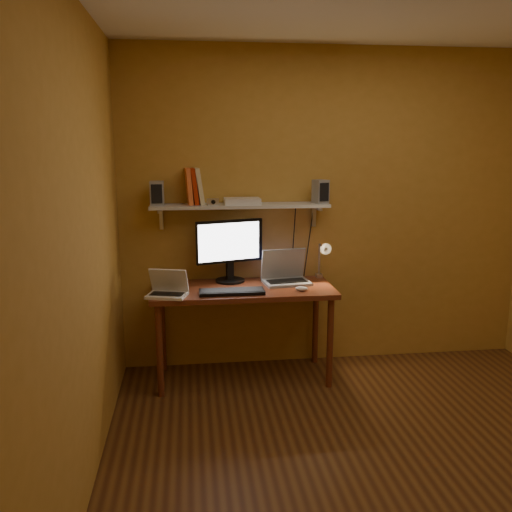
{
  "coord_description": "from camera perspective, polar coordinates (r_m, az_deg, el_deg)",
  "views": [
    {
      "loc": [
        -1.14,
        -2.75,
        1.85
      ],
      "look_at": [
        -0.65,
        1.18,
        1.02
      ],
      "focal_mm": 38.0,
      "sensor_mm": 36.0,
      "label": 1
    }
  ],
  "objects": [
    {
      "name": "room",
      "position": [
        3.03,
        15.15,
        0.98
      ],
      "size": [
        3.44,
        3.24,
        2.64
      ],
      "color": "brown",
      "rests_on": "ground"
    },
    {
      "name": "desk",
      "position": [
        4.22,
        -1.38,
        -4.43
      ],
      "size": [
        1.4,
        0.6,
        0.75
      ],
      "color": "maroon",
      "rests_on": "ground"
    },
    {
      "name": "wall_shelf",
      "position": [
        4.27,
        -1.69,
        5.27
      ],
      "size": [
        1.4,
        0.25,
        0.21
      ],
      "color": "silver",
      "rests_on": "room"
    },
    {
      "name": "monitor",
      "position": [
        4.31,
        -2.79,
        0.91
      ],
      "size": [
        0.54,
        0.29,
        0.5
      ],
      "rotation": [
        0.0,
        0.0,
        0.28
      ],
      "color": "black",
      "rests_on": "desk"
    },
    {
      "name": "laptop",
      "position": [
        4.34,
        3.08,
        -1.87
      ],
      "size": [
        0.39,
        0.31,
        0.27
      ],
      "rotation": [
        0.0,
        0.0,
        0.14
      ],
      "color": "gray",
      "rests_on": "desk"
    },
    {
      "name": "netbook",
      "position": [
        4.01,
        -9.26,
        -3.39
      ],
      "size": [
        0.32,
        0.27,
        0.2
      ],
      "rotation": [
        0.0,
        0.0,
        -0.27
      ],
      "color": "silver",
      "rests_on": "desk"
    },
    {
      "name": "keyboard",
      "position": [
        4.03,
        -2.56,
        -3.78
      ],
      "size": [
        0.48,
        0.16,
        0.03
      ],
      "primitive_type": "cube",
      "rotation": [
        0.0,
        0.0,
        0.0
      ],
      "color": "black",
      "rests_on": "desk"
    },
    {
      "name": "mouse",
      "position": [
        4.11,
        4.83,
        -3.44
      ],
      "size": [
        0.11,
        0.09,
        0.03
      ],
      "primitive_type": "ellipsoid",
      "rotation": [
        0.0,
        0.0,
        -0.31
      ],
      "color": "silver",
      "rests_on": "desk"
    },
    {
      "name": "desk_lamp",
      "position": [
        4.38,
        7.05,
        0.05
      ],
      "size": [
        0.09,
        0.23,
        0.38
      ],
      "color": "silver",
      "rests_on": "desk"
    },
    {
      "name": "speaker_left",
      "position": [
        4.24,
        -10.38,
        6.52
      ],
      "size": [
        0.1,
        0.1,
        0.19
      ],
      "primitive_type": "cube",
      "rotation": [
        0.0,
        0.0,
        0.01
      ],
      "color": "gray",
      "rests_on": "wall_shelf"
    },
    {
      "name": "speaker_right",
      "position": [
        4.35,
        6.8,
        6.75
      ],
      "size": [
        0.13,
        0.13,
        0.18
      ],
      "primitive_type": "cube",
      "rotation": [
        0.0,
        0.0,
        0.35
      ],
      "color": "gray",
      "rests_on": "wall_shelf"
    },
    {
      "name": "books",
      "position": [
        4.26,
        -6.55,
        7.29
      ],
      "size": [
        0.16,
        0.2,
        0.28
      ],
      "color": "orange",
      "rests_on": "wall_shelf"
    },
    {
      "name": "shelf_camera",
      "position": [
        4.2,
        -4.57,
        5.71
      ],
      "size": [
        0.09,
        0.05,
        0.05
      ],
      "color": "silver",
      "rests_on": "wall_shelf"
    },
    {
      "name": "router",
      "position": [
        4.27,
        -1.47,
        5.8
      ],
      "size": [
        0.28,
        0.19,
        0.05
      ],
      "primitive_type": "cube",
      "rotation": [
        0.0,
        0.0,
        0.0
      ],
      "color": "silver",
      "rests_on": "wall_shelf"
    }
  ]
}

